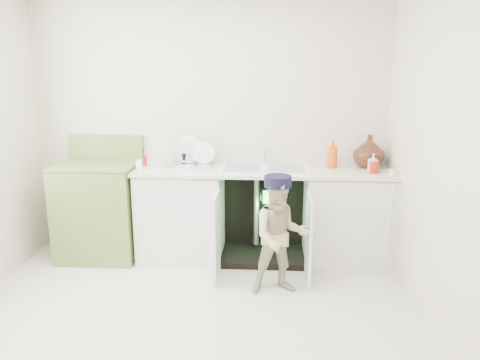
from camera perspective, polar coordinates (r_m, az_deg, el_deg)
name	(u,v)px	position (r m, az deg, el deg)	size (l,w,h in m)	color
ground	(187,319)	(3.68, -6.48, -16.50)	(3.50, 3.50, 0.00)	silver
room_shell	(182,156)	(3.24, -7.07, 2.98)	(6.00, 5.50, 1.26)	beige
counter_run	(266,212)	(4.55, 3.21, -3.89)	(2.44, 1.02, 1.21)	silver
avocado_stove	(100,208)	(4.81, -16.67, -3.34)	(0.75, 0.65, 1.17)	olive
repair_worker	(280,235)	(3.87, 4.94, -6.69)	(0.53, 0.60, 1.00)	tan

